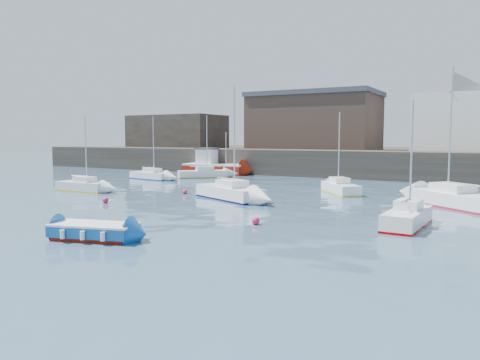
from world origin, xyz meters
The scene contains 18 objects.
water centered at (0.00, 0.00, 0.00)m, with size 220.00×220.00×0.00m, color #2D4760.
quay_wall centered at (0.00, 35.00, 1.50)m, with size 90.00×5.00×3.00m, color #28231E.
land_strip centered at (0.00, 53.00, 1.40)m, with size 90.00×32.00×2.80m, color #28231E.
bldg_east_d centered at (11.00, 41.50, 7.36)m, with size 11.14×11.14×8.95m.
warehouse centered at (-6.00, 43.00, 6.62)m, with size 16.40×10.40×7.60m.
bldg_west centered at (-28.00, 42.00, 5.30)m, with size 14.00×8.00×5.00m.
blue_dinghy centered at (0.45, -2.00, 0.40)m, with size 4.12×2.59×0.73m.
fishing_boat centered at (-14.64, 31.48, 0.99)m, with size 7.94×3.51×5.12m.
sailboat_a centered at (-14.38, 10.82, 0.45)m, with size 4.90×1.67×6.33m.
sailboat_b centered at (-1.10, 12.46, 0.52)m, with size 6.51×4.51×8.05m.
sailboat_c centered at (12.00, 7.88, 0.49)m, with size 1.81×4.92×6.38m.
sailboat_d centered at (13.55, 16.26, 0.55)m, with size 6.89×6.31×9.05m.
sailboat_e centered at (-16.69, 22.24, 0.43)m, with size 5.38×2.46×6.68m.
sailboat_f centered at (4.79, 19.98, 0.46)m, with size 4.35×4.93×6.51m.
sailboat_h centered at (-12.93, 26.57, 0.45)m, with size 5.07×4.97×6.92m.
buoy_near centered at (-7.58, 6.62, 0.00)m, with size 0.43×0.43×0.43m, color #D61B54.
buoy_mid centered at (5.05, 4.67, 0.00)m, with size 0.42×0.42×0.42m, color #D61B54.
buoy_far centered at (-5.88, 13.51, 0.00)m, with size 0.40×0.40×0.40m, color #D61B54.
Camera 1 is at (16.03, -16.58, 4.53)m, focal length 35.00 mm.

